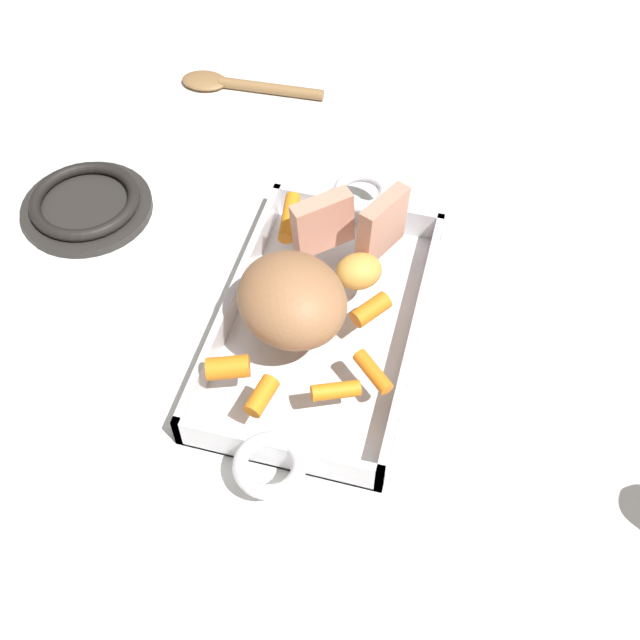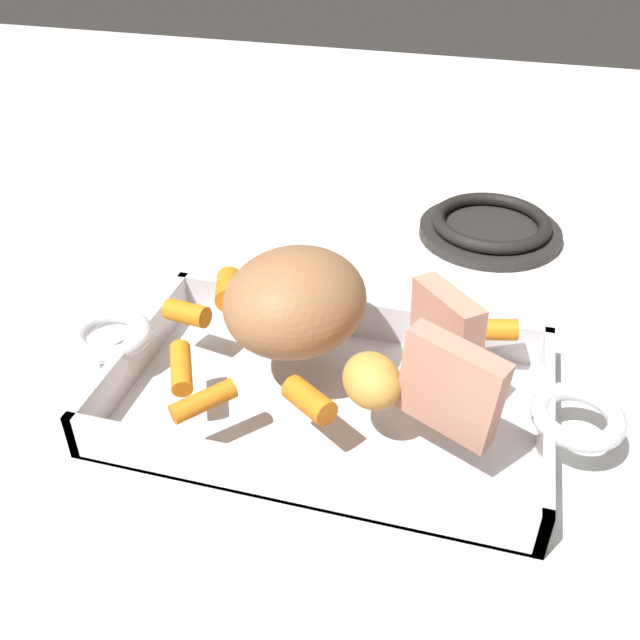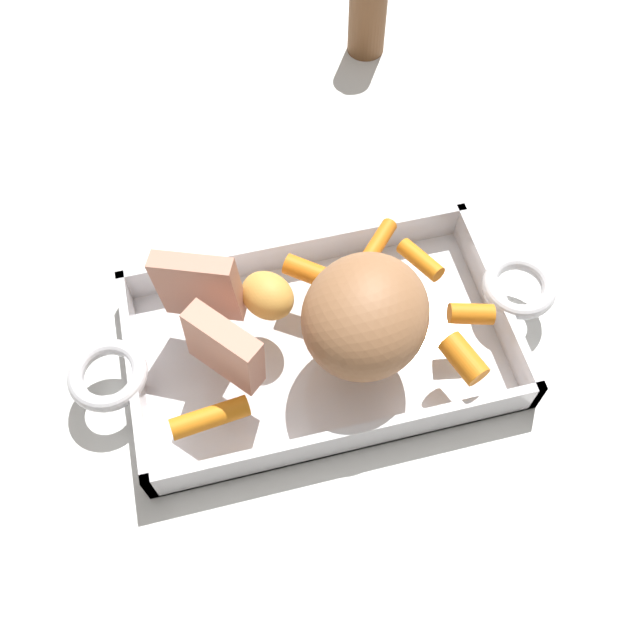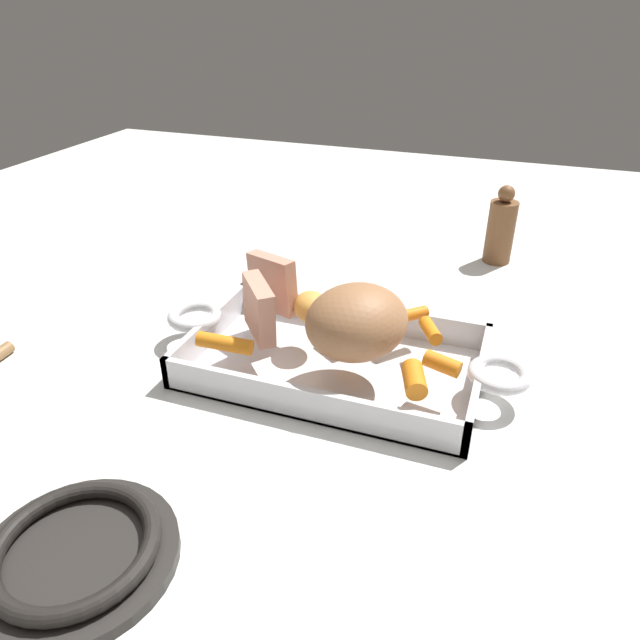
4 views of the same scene
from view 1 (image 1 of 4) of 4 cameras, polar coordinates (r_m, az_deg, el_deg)
The scene contains 14 objects.
ground_plane at distance 0.90m, azimuth 0.12°, elevation -0.79°, with size 2.24×2.24×0.00m, color silver.
roasting_dish at distance 0.89m, azimuth 0.12°, elevation -0.21°, with size 0.47×0.22×0.05m.
pork_roast at distance 0.82m, azimuth -2.04°, elevation 1.45°, with size 0.12×0.11×0.08m, color #9D6A44.
roast_slice_outer at distance 0.90m, azimuth 4.50°, elevation 6.82°, with size 0.02×0.07×0.07m, color tan.
roast_slice_thin at distance 0.90m, azimuth 0.21°, elevation 7.02°, with size 0.02×0.07×0.07m, color tan.
baby_carrot_southwest at distance 0.79m, azimuth 1.14°, elevation -5.12°, with size 0.02×0.02×0.05m, color orange.
baby_carrot_center_right at distance 0.79m, azimuth -4.24°, elevation -5.50°, with size 0.02×0.02×0.04m, color orange.
baby_carrot_short at distance 0.85m, azimuth 3.70°, elevation 0.76°, with size 0.02×0.02×0.04m, color orange.
baby_carrot_northwest at distance 0.81m, azimuth 3.84°, elevation -3.75°, with size 0.02×0.02×0.05m, color orange.
baby_carrot_center_left at distance 0.81m, azimuth -6.66°, elevation -3.43°, with size 0.02×0.02×0.04m, color orange.
baby_carrot_long at distance 0.95m, azimuth -2.23°, elevation 7.41°, with size 0.02×0.02×0.07m, color orange.
potato_halved at distance 0.87m, azimuth 2.81°, elevation 3.53°, with size 0.05×0.04×0.04m, color gold.
stove_burner_rear at distance 1.07m, azimuth -16.55°, elevation 8.01°, with size 0.17×0.17×0.03m.
serving_spoon at distance 1.24m, azimuth -6.08°, elevation 16.56°, with size 0.05×0.22×0.02m.
Camera 1 is at (0.53, 0.14, 0.72)m, focal length 44.31 mm.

